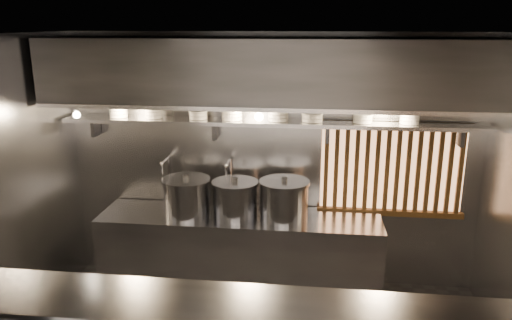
% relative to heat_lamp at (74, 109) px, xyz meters
% --- Properties ---
extents(ceiling, '(4.50, 4.50, 0.00)m').
position_rel_heat_lamp_xyz_m(ceiling, '(1.90, -0.85, 0.73)').
color(ceiling, black).
rests_on(ceiling, wall_back).
extents(wall_back, '(4.50, 0.00, 4.50)m').
position_rel_heat_lamp_xyz_m(wall_back, '(1.90, 0.65, -0.67)').
color(wall_back, gray).
rests_on(wall_back, floor).
extents(cooking_bench, '(3.00, 0.70, 0.90)m').
position_rel_heat_lamp_xyz_m(cooking_bench, '(1.60, 0.28, -1.62)').
color(cooking_bench, '#9B9BA0').
rests_on(cooking_bench, floor).
extents(bowl_shelf, '(4.40, 0.34, 0.04)m').
position_rel_heat_lamp_xyz_m(bowl_shelf, '(1.90, 0.47, -0.19)').
color(bowl_shelf, '#9B9BA0').
rests_on(bowl_shelf, wall_back).
extents(exhaust_hood, '(4.40, 0.81, 0.65)m').
position_rel_heat_lamp_xyz_m(exhaust_hood, '(1.90, 0.25, 0.36)').
color(exhaust_hood, '#2D2D30').
rests_on(exhaust_hood, ceiling).
extents(wood_screen, '(1.56, 0.09, 1.04)m').
position_rel_heat_lamp_xyz_m(wood_screen, '(3.20, 0.60, -0.69)').
color(wood_screen, '#FFB172').
rests_on(wood_screen, wall_back).
extents(faucet_left, '(0.04, 0.30, 0.50)m').
position_rel_heat_lamp_xyz_m(faucet_left, '(0.75, 0.52, -0.76)').
color(faucet_left, silver).
rests_on(faucet_left, wall_back).
extents(faucet_right, '(0.04, 0.30, 0.50)m').
position_rel_heat_lamp_xyz_m(faucet_right, '(1.45, 0.52, -0.76)').
color(faucet_right, silver).
rests_on(faucet_right, wall_back).
extents(heat_lamp, '(0.25, 0.35, 0.20)m').
position_rel_heat_lamp_xyz_m(heat_lamp, '(0.00, 0.00, 0.00)').
color(heat_lamp, '#9B9BA0').
rests_on(heat_lamp, exhaust_hood).
extents(pendant_bulb, '(0.09, 0.09, 0.19)m').
position_rel_heat_lamp_xyz_m(pendant_bulb, '(1.80, 0.35, -0.11)').
color(pendant_bulb, '#2D2D30').
rests_on(pendant_bulb, exhaust_hood).
extents(stock_pot_left, '(0.59, 0.59, 0.42)m').
position_rel_heat_lamp_xyz_m(stock_pot_left, '(1.55, 0.28, -0.98)').
color(stock_pot_left, '#9B9BA0').
rests_on(stock_pot_left, cooking_bench).
extents(stock_pot_mid, '(0.59, 0.59, 0.45)m').
position_rel_heat_lamp_xyz_m(stock_pot_mid, '(2.07, 0.26, -0.96)').
color(stock_pot_mid, '#9B9BA0').
rests_on(stock_pot_mid, cooking_bench).
extents(stock_pot_right, '(0.54, 0.54, 0.45)m').
position_rel_heat_lamp_xyz_m(stock_pot_right, '(1.04, 0.24, -0.96)').
color(stock_pot_right, '#9B9BA0').
rests_on(stock_pot_right, cooking_bench).
extents(bowl_stack_0, '(0.21, 0.21, 0.13)m').
position_rel_heat_lamp_xyz_m(bowl_stack_0, '(0.26, 0.47, -0.10)').
color(bowl_stack_0, silver).
rests_on(bowl_stack_0, bowl_shelf).
extents(bowl_stack_1, '(0.21, 0.21, 0.17)m').
position_rel_heat_lamp_xyz_m(bowl_stack_1, '(0.65, 0.47, -0.08)').
color(bowl_stack_1, silver).
rests_on(bowl_stack_1, bowl_shelf).
extents(bowl_stack_2, '(0.21, 0.21, 0.09)m').
position_rel_heat_lamp_xyz_m(bowl_stack_2, '(1.14, 0.47, -0.12)').
color(bowl_stack_2, silver).
rests_on(bowl_stack_2, bowl_shelf).
extents(bowl_stack_3, '(0.23, 0.23, 0.17)m').
position_rel_heat_lamp_xyz_m(bowl_stack_3, '(1.50, 0.47, -0.08)').
color(bowl_stack_3, silver).
rests_on(bowl_stack_3, bowl_shelf).
extents(bowl_stack_4, '(0.22, 0.22, 0.17)m').
position_rel_heat_lamp_xyz_m(bowl_stack_4, '(1.98, 0.47, -0.08)').
color(bowl_stack_4, silver).
rests_on(bowl_stack_4, bowl_shelf).
extents(bowl_stack_5, '(0.23, 0.23, 0.09)m').
position_rel_heat_lamp_xyz_m(bowl_stack_5, '(2.34, 0.47, -0.12)').
color(bowl_stack_5, silver).
rests_on(bowl_stack_5, bowl_shelf).
extents(bowl_stack_6, '(0.21, 0.21, 0.09)m').
position_rel_heat_lamp_xyz_m(bowl_stack_6, '(2.85, 0.47, -0.12)').
color(bowl_stack_6, silver).
rests_on(bowl_stack_6, bowl_shelf).
extents(bowl_stack_7, '(0.21, 0.21, 0.17)m').
position_rel_heat_lamp_xyz_m(bowl_stack_7, '(3.31, 0.47, -0.08)').
color(bowl_stack_7, silver).
rests_on(bowl_stack_7, bowl_shelf).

